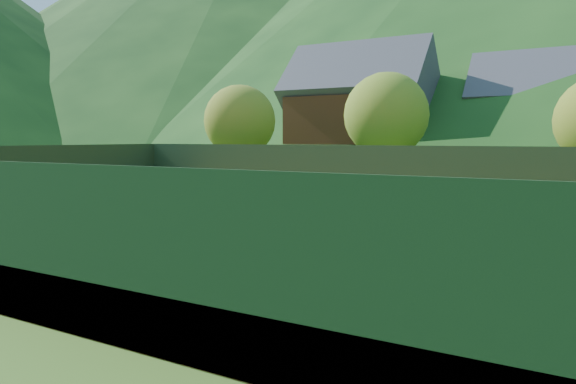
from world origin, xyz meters
The scene contains 42 objects.
ground centered at (0.00, 0.00, 0.00)m, with size 400.00×400.00×0.00m, color #31531A.
clay_court centered at (0.00, 0.00, 0.01)m, with size 40.00×24.00×0.02m, color #C0581F.
mountain_far_left centered at (-90.00, 150.00, 50.00)m, with size 260.00×260.00×100.00m, color #153613.
coach centered at (-2.94, -1.71, 0.93)m, with size 0.66×0.44×1.82m, color navy.
student_a centered at (2.13, 2.81, 0.81)m, with size 0.77×0.60×1.59m, color orange.
student_b centered at (4.55, 3.18, 0.76)m, with size 0.87×0.36×1.48m, color #E94F14.
student_c centered at (4.12, 2.86, 0.72)m, with size 0.68×0.44×1.40m, color orange.
student_d centered at (6.87, 2.59, 0.83)m, with size 1.04×0.60×1.62m, color orange.
tennis_ball_0 centered at (-2.60, -8.17, 0.05)m, with size 0.07×0.07×0.07m, color #AED323.
tennis_ball_1 centered at (4.06, -1.19, 0.05)m, with size 0.07×0.07×0.07m, color #AED323.
tennis_ball_2 centered at (-7.81, -6.67, 0.05)m, with size 0.07×0.07×0.07m, color #AED323.
tennis_ball_3 centered at (1.97, -6.96, 0.05)m, with size 0.07×0.07×0.07m, color #AED323.
tennis_ball_4 centered at (-7.80, -2.47, 0.05)m, with size 0.07×0.07×0.07m, color #AED323.
tennis_ball_5 centered at (-7.43, -6.96, 0.05)m, with size 0.07×0.07×0.07m, color #AED323.
tennis_ball_6 centered at (6.13, -6.33, 0.05)m, with size 0.07×0.07×0.07m, color #AED323.
tennis_ball_7 centered at (-1.01, -2.33, 0.05)m, with size 0.07×0.07×0.07m, color #AED323.
tennis_ball_8 centered at (2.08, -5.49, 0.05)m, with size 0.07×0.07×0.07m, color #AED323.
tennis_ball_9 centered at (1.95, -4.90, 0.05)m, with size 0.07×0.07×0.07m, color #AED323.
tennis_ball_10 centered at (0.64, -5.32, 0.05)m, with size 0.07×0.07×0.07m, color #AED323.
tennis_ball_11 centered at (-6.66, -8.19, 0.05)m, with size 0.07×0.07×0.07m, color #AED323.
tennis_ball_12 centered at (-8.88, -5.22, 0.05)m, with size 0.07×0.07×0.07m, color #AED323.
tennis_ball_13 centered at (2.90, -9.07, 0.05)m, with size 0.07×0.07×0.07m, color #AED323.
tennis_ball_14 centered at (6.09, -4.15, 0.05)m, with size 0.07×0.07×0.07m, color #AED323.
tennis_ball_15 centered at (-3.49, -4.38, 0.05)m, with size 0.07×0.07×0.07m, color #AED323.
tennis_ball_16 centered at (-5.24, -2.85, 0.05)m, with size 0.07×0.07×0.07m, color #AED323.
tennis_ball_17 centered at (0.02, -3.09, 0.05)m, with size 0.07×0.07×0.07m, color #AED323.
tennis_ball_18 centered at (-0.31, -7.46, 0.05)m, with size 0.07×0.07×0.07m, color #AED323.
tennis_ball_19 centered at (-2.10, -7.11, 0.05)m, with size 0.07×0.07×0.07m, color #AED323.
tennis_ball_20 centered at (-9.10, -0.81, 0.05)m, with size 0.07×0.07×0.07m, color #AED323.
tennis_ball_21 centered at (3.61, -5.87, 0.05)m, with size 0.07×0.07×0.07m, color #AED323.
tennis_ball_22 centered at (5.96, -2.52, 0.05)m, with size 0.07×0.07×0.07m, color #AED323.
tennis_ball_23 centered at (4.13, -8.79, 0.05)m, with size 0.07×0.07×0.07m, color #AED323.
tennis_ball_24 centered at (5.06, -7.97, 0.05)m, with size 0.07×0.07×0.07m, color #AED323.
tennis_ball_25 centered at (-1.24, -2.54, 0.05)m, with size 0.07×0.07×0.07m, color #AED323.
court_lines centered at (0.00, 0.00, 0.02)m, with size 23.83×11.03×0.00m.
tennis_net centered at (0.00, 0.00, 0.52)m, with size 0.10×12.07×1.10m.
perimeter_fence centered at (0.00, 0.00, 1.27)m, with size 40.40×24.24×3.00m.
ball_hopper centered at (-7.56, -3.14, 0.77)m, with size 0.57×0.57×1.00m.
chalet_left centered at (-10.00, 30.00, 5.65)m, with size 13.80×9.93×12.92m.
chalet_mid centered at (6.00, 34.00, 4.99)m, with size 12.65×8.82×11.45m.
tree_a centered at (-16.00, 18.00, 4.87)m, with size 6.00×6.00×7.88m.
tree_b centered at (-4.00, 20.00, 5.19)m, with size 6.40×6.40×8.40m.
Camera 1 is at (8.53, -17.77, 3.45)m, focal length 32.00 mm.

